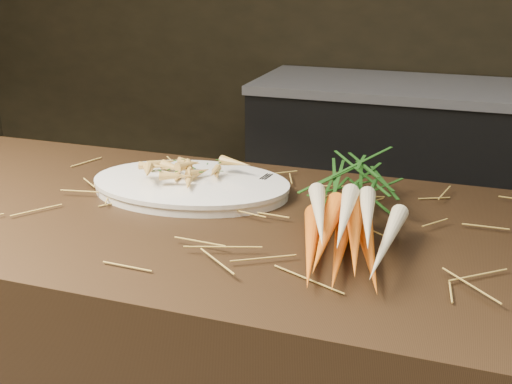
# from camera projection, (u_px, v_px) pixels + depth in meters

# --- Properties ---
(back_counter) EXTENTS (1.82, 0.62, 0.84)m
(back_counter) POSITION_uv_depth(u_px,v_px,m) (450.00, 177.00, 2.96)
(back_counter) COLOR black
(back_counter) RESTS_ON ground
(straw_bedding) EXTENTS (1.40, 0.60, 0.02)m
(straw_bedding) POSITION_uv_depth(u_px,v_px,m) (255.00, 217.00, 1.22)
(straw_bedding) COLOR olive
(straw_bedding) RESTS_ON main_counter
(root_veg_bunch) EXTENTS (0.25, 0.55, 0.10)m
(root_veg_bunch) POSITION_uv_depth(u_px,v_px,m) (347.00, 202.00, 1.18)
(root_veg_bunch) COLOR #C43D00
(root_veg_bunch) RESTS_ON main_counter
(serving_platter) EXTENTS (0.44, 0.32, 0.02)m
(serving_platter) POSITION_uv_depth(u_px,v_px,m) (191.00, 188.00, 1.37)
(serving_platter) COLOR white
(serving_platter) RESTS_ON main_counter
(roasted_veg_heap) EXTENTS (0.22, 0.17, 0.05)m
(roasted_veg_heap) POSITION_uv_depth(u_px,v_px,m) (190.00, 172.00, 1.35)
(roasted_veg_heap) COLOR #A9722F
(roasted_veg_heap) RESTS_ON serving_platter
(serving_fork) EXTENTS (0.03, 0.16, 0.00)m
(serving_fork) POSITION_uv_depth(u_px,v_px,m) (257.00, 191.00, 1.31)
(serving_fork) COLOR silver
(serving_fork) RESTS_ON serving_platter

